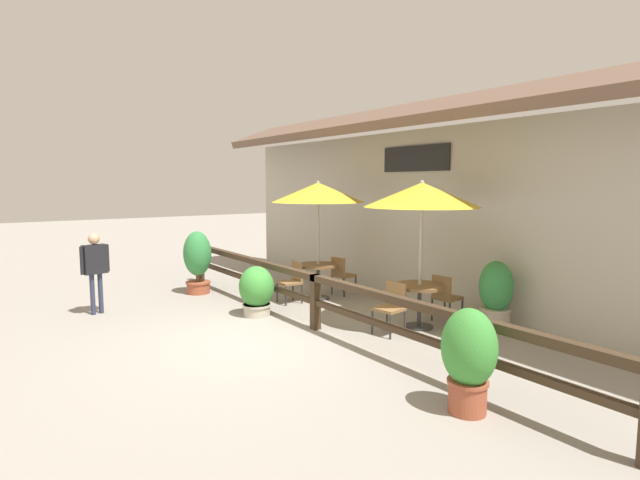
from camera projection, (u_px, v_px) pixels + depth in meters
ground_plane at (261, 340)px, 7.95m from camera, size 60.00×60.00×0.00m
building_facade at (440, 199)px, 10.06m from camera, size 14.28×1.49×4.23m
patio_railing at (315, 289)px, 8.47m from camera, size 10.40×0.14×0.95m
patio_umbrella_near at (318, 193)px, 10.57m from camera, size 1.97×1.97×2.54m
dining_table_near at (318, 271)px, 10.76m from camera, size 0.89×0.89×0.75m
chair_near_streetside at (292, 280)px, 10.42m from camera, size 0.44×0.44×0.85m
chair_near_wallside at (342, 274)px, 11.15m from camera, size 0.48×0.48×0.85m
patio_umbrella_middle at (422, 195)px, 8.40m from camera, size 1.97×1.97×2.54m
dining_table_middle at (420, 293)px, 8.59m from camera, size 0.89×0.89×0.75m
chair_middle_streetside at (391, 305)px, 8.25m from camera, size 0.47×0.47×0.85m
chair_middle_wallside at (445, 296)px, 8.97m from camera, size 0.45×0.45×0.85m
potted_plant_corner_fern at (257, 290)px, 9.38m from camera, size 0.72×0.65×0.95m
potted_plant_broad_leaf at (197, 259)px, 11.26m from camera, size 0.68×0.61×1.42m
potted_plant_tall_tropical at (469, 356)px, 5.37m from camera, size 0.62×0.56×1.16m
potted_plant_entrance_palm at (496, 295)px, 8.47m from camera, size 0.59×0.53×1.19m
pedestrian at (95, 262)px, 9.44m from camera, size 0.28×0.54×1.56m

